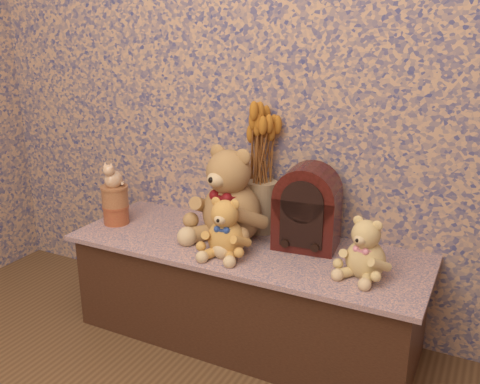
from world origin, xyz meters
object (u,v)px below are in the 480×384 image
(ceramic_vase, at_px, (262,206))
(cat_figurine, at_px, (113,174))
(teddy_large, at_px, (232,189))
(cathedral_radio, at_px, (307,207))
(teddy_medium, at_px, (226,224))
(teddy_small, at_px, (367,245))
(biscuit_tin_lower, at_px, (116,215))

(ceramic_vase, distance_m, cat_figurine, 0.67)
(ceramic_vase, bearing_deg, teddy_large, -121.33)
(ceramic_vase, bearing_deg, cat_figurine, -160.61)
(cathedral_radio, height_order, cat_figurine, cathedral_radio)
(cathedral_radio, bearing_deg, teddy_medium, -146.12)
(teddy_small, xyz_separation_m, ceramic_vase, (-0.51, 0.22, -0.01))
(ceramic_vase, height_order, cat_figurine, cat_figurine)
(teddy_large, distance_m, biscuit_tin_lower, 0.57)
(teddy_medium, distance_m, cat_figurine, 0.61)
(teddy_small, height_order, ceramic_vase, teddy_small)
(teddy_medium, height_order, biscuit_tin_lower, teddy_medium)
(biscuit_tin_lower, bearing_deg, ceramic_vase, 19.39)
(ceramic_vase, bearing_deg, cathedral_radio, -17.93)
(cathedral_radio, distance_m, biscuit_tin_lower, 0.87)
(teddy_large, bearing_deg, cat_figurine, -158.94)
(teddy_small, distance_m, cat_figurine, 1.13)
(teddy_small, xyz_separation_m, cathedral_radio, (-0.28, 0.15, 0.05))
(teddy_medium, xyz_separation_m, ceramic_vase, (0.02, 0.29, -0.01))
(teddy_large, xyz_separation_m, teddy_small, (0.58, -0.10, -0.09))
(teddy_large, bearing_deg, cathedral_radio, 21.06)
(ceramic_vase, relative_size, biscuit_tin_lower, 1.96)
(cathedral_radio, xyz_separation_m, ceramic_vase, (-0.23, 0.08, -0.06))
(teddy_large, xyz_separation_m, ceramic_vase, (0.08, 0.13, -0.10))
(cat_figurine, bearing_deg, biscuit_tin_lower, 0.00)
(teddy_medium, bearing_deg, teddy_large, 105.19)
(teddy_small, xyz_separation_m, cat_figurine, (-1.12, 0.01, 0.11))
(teddy_large, height_order, ceramic_vase, teddy_large)
(ceramic_vase, xyz_separation_m, biscuit_tin_lower, (-0.62, -0.22, -0.07))
(teddy_medium, bearing_deg, ceramic_vase, 81.19)
(teddy_large, bearing_deg, teddy_medium, -58.24)
(teddy_medium, relative_size, biscuit_tin_lower, 2.20)
(teddy_medium, height_order, teddy_small, teddy_medium)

